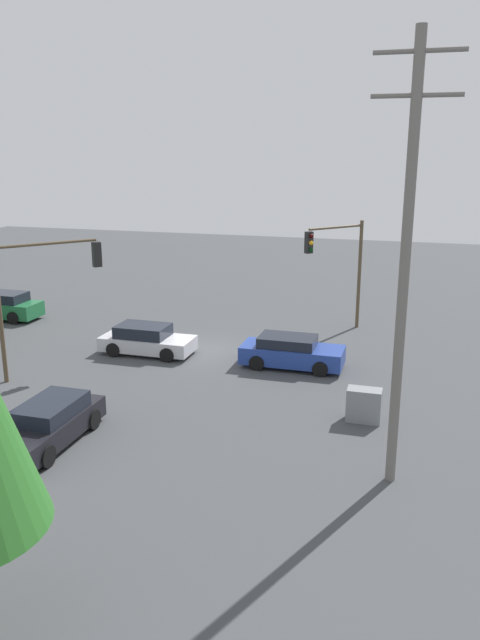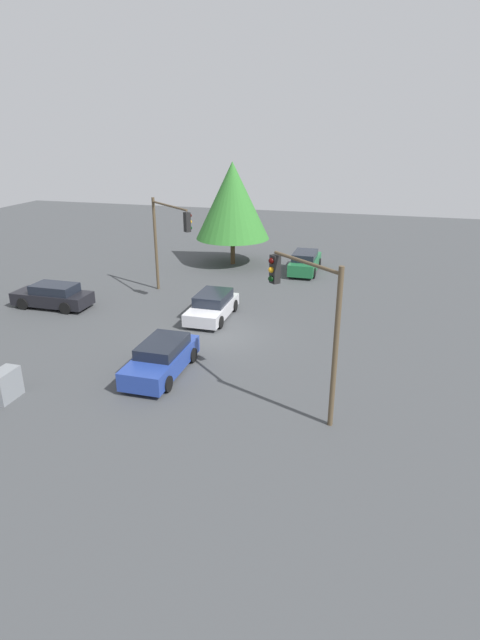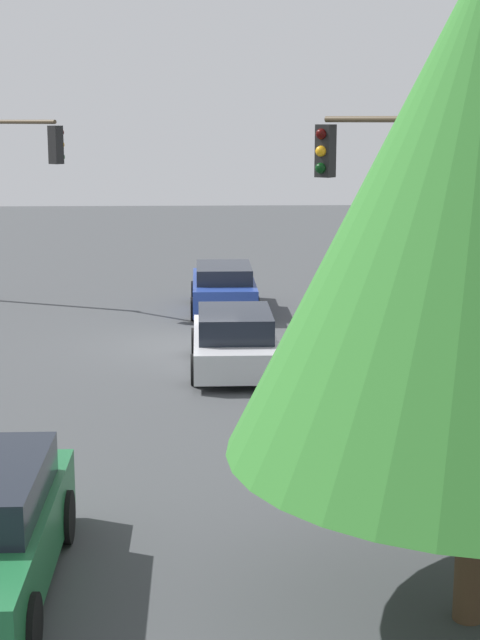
{
  "view_description": "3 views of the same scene",
  "coord_description": "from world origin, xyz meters",
  "px_view_note": "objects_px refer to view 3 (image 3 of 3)",
  "views": [
    {
      "loc": [
        9.5,
        -26.18,
        9.09
      ],
      "look_at": [
        1.82,
        -0.1,
        1.68
      ],
      "focal_mm": 35.0,
      "sensor_mm": 36.0,
      "label": 1
    },
    {
      "loc": [
        21.53,
        7.18,
        9.59
      ],
      "look_at": [
        0.85,
        1.38,
        1.3
      ],
      "focal_mm": 28.0,
      "sensor_mm": 36.0,
      "label": 2
    },
    {
      "loc": [
        -23.55,
        -0.27,
        5.46
      ],
      "look_at": [
        -0.82,
        -1.25,
        0.8
      ],
      "focal_mm": 55.0,
      "sensor_mm": 36.0,
      "label": 3
    }
  ],
  "objects_px": {
    "traffic_signal_main": "(431,200)",
    "electrical_cabinet": "(367,271)",
    "sedan_silver": "(235,341)",
    "traffic_signal_cross": "(14,175)",
    "sedan_blue": "(224,288)"
  },
  "relations": [
    {
      "from": "sedan_silver",
      "to": "electrical_cabinet",
      "type": "relative_size",
      "value": 3.62
    },
    {
      "from": "sedan_silver",
      "to": "traffic_signal_cross",
      "type": "xyz_separation_m",
      "value": [
        7.89,
        6.15,
        3.23
      ]
    },
    {
      "from": "sedan_blue",
      "to": "electrical_cabinet",
      "type": "bearing_deg",
      "value": 36.71
    },
    {
      "from": "sedan_blue",
      "to": "traffic_signal_cross",
      "type": "height_order",
      "value": "traffic_signal_cross"
    },
    {
      "from": "traffic_signal_cross",
      "to": "sedan_blue",
      "type": "bearing_deg",
      "value": 31.42
    },
    {
      "from": "sedan_silver",
      "to": "sedan_blue",
      "type": "distance_m",
      "value": 6.79
    },
    {
      "from": "traffic_signal_main",
      "to": "traffic_signal_cross",
      "type": "bearing_deg",
      "value": -7.91
    },
    {
      "from": "sedan_silver",
      "to": "traffic_signal_cross",
      "type": "bearing_deg",
      "value": 127.95
    },
    {
      "from": "traffic_signal_main",
      "to": "electrical_cabinet",
      "type": "distance_m",
      "value": 13.64
    },
    {
      "from": "traffic_signal_main",
      "to": "electrical_cabinet",
      "type": "height_order",
      "value": "traffic_signal_main"
    },
    {
      "from": "sedan_blue",
      "to": "electrical_cabinet",
      "type": "relative_size",
      "value": 3.73
    },
    {
      "from": "traffic_signal_main",
      "to": "traffic_signal_cross",
      "type": "height_order",
      "value": "traffic_signal_main"
    },
    {
      "from": "sedan_blue",
      "to": "traffic_signal_main",
      "type": "distance_m",
      "value": 10.79
    },
    {
      "from": "sedan_silver",
      "to": "traffic_signal_cross",
      "type": "relative_size",
      "value": 0.75
    },
    {
      "from": "traffic_signal_cross",
      "to": "electrical_cabinet",
      "type": "relative_size",
      "value": 4.8
    }
  ]
}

